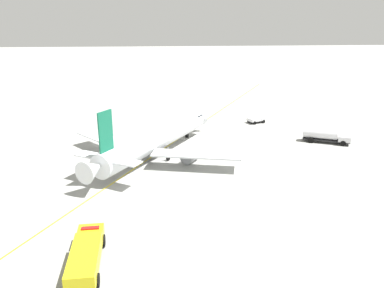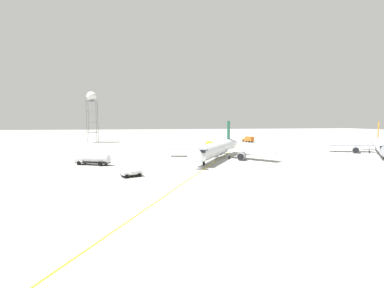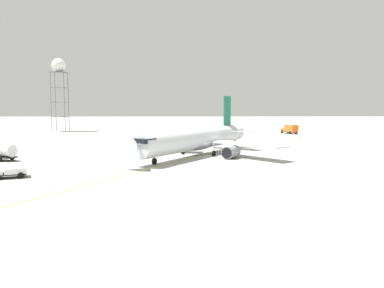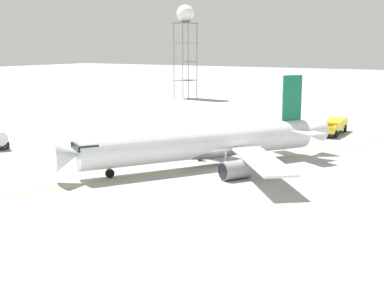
{
  "view_description": "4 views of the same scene",
  "coord_description": "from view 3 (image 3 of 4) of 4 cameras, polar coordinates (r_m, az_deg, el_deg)",
  "views": [
    {
      "loc": [
        -69.78,
        -3.63,
        24.94
      ],
      "look_at": [
        -11.19,
        -8.82,
        5.77
      ],
      "focal_mm": 36.23,
      "sensor_mm": 36.0,
      "label": 1
    },
    {
      "loc": [
        79.25,
        -25.17,
        11.65
      ],
      "look_at": [
        -11.19,
        -8.82,
        3.77
      ],
      "focal_mm": 25.16,
      "sensor_mm": 36.0,
      "label": 2
    },
    {
      "loc": [
        72.51,
        -4.6,
        9.31
      ],
      "look_at": [
        -0.99,
        -3.41,
        2.19
      ],
      "focal_mm": 35.93,
      "sensor_mm": 36.0,
      "label": 3
    },
    {
      "loc": [
        57.88,
        30.32,
        15.72
      ],
      "look_at": [
        -1.96,
        -5.92,
        2.44
      ],
      "focal_mm": 48.57,
      "sensor_mm": 36.0,
      "label": 4
    }
  ],
  "objects": [
    {
      "name": "safety_cone_far",
      "position": [
        125.65,
        16.63,
        1.18
      ],
      "size": [
        0.36,
        0.36,
        0.55
      ],
      "color": "orange",
      "rests_on": "ground_plane"
    },
    {
      "name": "airliner_main",
      "position": [
        72.89,
        0.45,
        0.6
      ],
      "size": [
        35.27,
        31.02,
        11.66
      ],
      "rotation": [
        0.0,
        0.0,
        5.73
      ],
      "color": "silver",
      "rests_on": "ground_plane"
    },
    {
      "name": "pushback_tug_truck",
      "position": [
        56.07,
        -25.36,
        -3.74
      ],
      "size": [
        3.97,
        4.75,
        1.3
      ],
      "rotation": [
        0.0,
        0.0,
        5.13
      ],
      "color": "#232326",
      "rests_on": "ground_plane"
    },
    {
      "name": "radar_tower",
      "position": [
        155.97,
        -19.16,
        10.37
      ],
      "size": [
        5.8,
        5.8,
        27.53
      ],
      "color": "slate",
      "rests_on": "ground_plane"
    },
    {
      "name": "safety_cone_near",
      "position": [
        116.6,
        14.99,
        0.9
      ],
      "size": [
        0.36,
        0.36,
        0.55
      ],
      "color": "orange",
      "rests_on": "ground_plane"
    },
    {
      "name": "taxiway_centreline",
      "position": [
        70.65,
        -0.21,
        -2.04
      ],
      "size": [
        157.12,
        80.75,
        0.01
      ],
      "rotation": [
        0.0,
        0.0,
        5.81
      ],
      "color": "yellow",
      "rests_on": "ground_plane"
    },
    {
      "name": "fire_tender_truck",
      "position": [
        107.51,
        3.82,
        1.38
      ],
      "size": [
        10.78,
        3.54,
        2.5
      ],
      "rotation": [
        0.0,
        0.0,
        0.05
      ],
      "color": "#232326",
      "rests_on": "ground_plane"
    },
    {
      "name": "catering_truck_truck",
      "position": [
        137.88,
        14.36,
        2.18
      ],
      "size": [
        7.66,
        4.71,
        3.1
      ],
      "rotation": [
        0.0,
        0.0,
        3.48
      ],
      "color": "#232326",
      "rests_on": "ground_plane"
    },
    {
      "name": "safety_cone_mid",
      "position": [
        119.9,
        15.62,
        1.01
      ],
      "size": [
        0.36,
        0.36,
        0.55
      ],
      "color": "orange",
      "rests_on": "ground_plane"
    },
    {
      "name": "ground_plane",
      "position": [
        73.25,
        2.69,
        -1.78
      ],
      "size": [
        600.0,
        600.0,
        0.0
      ],
      "primitive_type": "plane",
      "color": "#9E9E99"
    }
  ]
}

